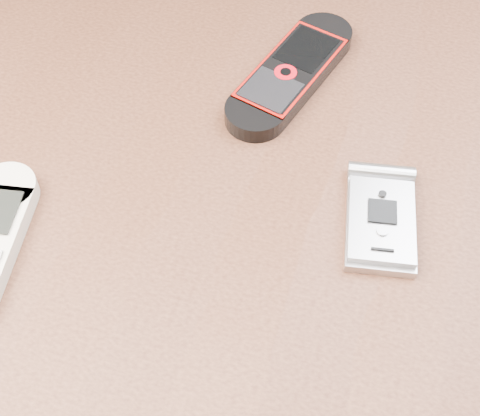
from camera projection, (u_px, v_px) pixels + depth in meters
table at (234, 285)px, 0.58m from camera, size 1.20×0.80×0.75m
nokia_black_red at (291, 73)px, 0.57m from camera, size 0.10×0.17×0.02m
motorola_razr at (381, 220)px, 0.48m from camera, size 0.06×0.10×0.01m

